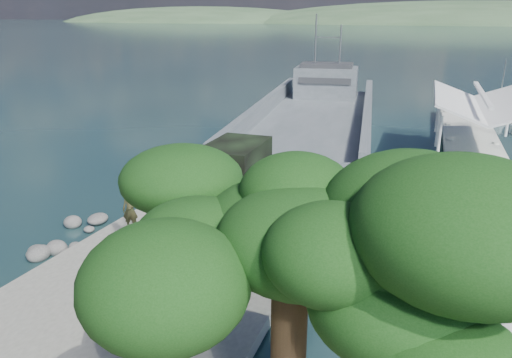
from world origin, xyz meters
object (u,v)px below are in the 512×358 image
military_truck (223,193)px  overhang_tree (268,246)px  pier (476,148)px  landing_craft (314,128)px  soldier (131,218)px  sailboat_far (497,117)px

military_truck → overhang_tree: 13.82m
pier → landing_craft: landing_craft is taller
soldier → pier: bearing=38.8°
overhang_tree → sailboat_far: bearing=78.3°
military_truck → overhang_tree: size_ratio=1.01×
pier → sailboat_far: sailboat_far is taller
military_truck → overhang_tree: (5.88, -11.93, 3.73)m
soldier → overhang_tree: bearing=-55.7°
pier → landing_craft: bearing=155.3°
sailboat_far → military_truck: bearing=-97.6°
soldier → military_truck: bearing=17.4°
landing_craft → military_truck: 21.98m
sailboat_far → overhang_tree: 48.57m
pier → military_truck: pier is taller
overhang_tree → landing_craft: bearing=100.6°
soldier → overhang_tree: size_ratio=0.23×
pier → overhang_tree: bearing=-102.6°
soldier → overhang_tree: overhang_tree is taller
military_truck → soldier: 4.37m
landing_craft → soldier: size_ratio=19.15×
sailboat_far → overhang_tree: bearing=-85.3°
pier → military_truck: 20.18m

